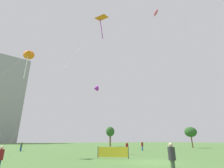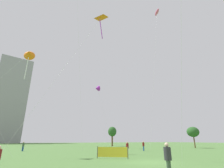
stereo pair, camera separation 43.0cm
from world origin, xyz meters
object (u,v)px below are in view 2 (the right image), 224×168
(kite_flying_0, at_px, (157,12))
(kite_flying_4, at_px, (101,20))
(person_standing_2, at_px, (168,157))
(distant_highrise_1, at_px, (9,100))
(event_banner, at_px, (112,152))
(person_standing_4, at_px, (143,145))
(park_tree_1, at_px, (112,132))
(kite_flying_2, at_px, (97,89))
(person_standing_0, at_px, (127,147))
(park_tree_2, at_px, (193,132))
(kite_flying_3, at_px, (29,54))
(person_standing_5, at_px, (23,146))

(kite_flying_0, bearing_deg, kite_flying_4, -156.93)
(person_standing_2, bearing_deg, distant_highrise_1, 78.27)
(event_banner, bearing_deg, person_standing_4, 40.76)
(park_tree_1, height_order, distant_highrise_1, distant_highrise_1)
(kite_flying_2, bearing_deg, person_standing_4, -72.32)
(person_standing_0, distance_m, kite_flying_4, 18.54)
(event_banner, bearing_deg, park_tree_1, 63.71)
(person_standing_2, xyz_separation_m, kite_flying_0, (19.31, 19.02, 33.04))
(person_standing_2, bearing_deg, person_standing_4, 35.42)
(person_standing_0, height_order, event_banner, person_standing_0)
(kite_flying_2, relative_size, park_tree_2, 3.08)
(person_standing_0, bearing_deg, park_tree_1, -6.73)
(kite_flying_3, bearing_deg, kite_flying_2, 43.73)
(kite_flying_0, xyz_separation_m, kite_flying_2, (-10.65, 14.78, -18.51))
(person_standing_5, distance_m, park_tree_1, 31.59)
(person_standing_5, bearing_deg, park_tree_1, 66.35)
(person_standing_2, bearing_deg, park_tree_1, 45.93)
(person_standing_2, bearing_deg, event_banner, 59.59)
(kite_flying_0, bearing_deg, person_standing_4, 171.91)
(kite_flying_2, relative_size, distant_highrise_1, 0.26)
(park_tree_1, bearing_deg, distant_highrise_1, 114.77)
(person_standing_4, height_order, kite_flying_4, kite_flying_4)
(kite_flying_4, xyz_separation_m, park_tree_1, (19.00, 34.71, -13.72))
(person_standing_0, distance_m, park_tree_2, 28.68)
(kite_flying_0, bearing_deg, person_standing_2, -135.43)
(person_standing_5, bearing_deg, kite_flying_0, 13.88)
(person_standing_0, xyz_separation_m, park_tree_1, (13.32, 31.73, 3.68))
(person_standing_4, relative_size, kite_flying_2, 0.11)
(person_standing_2, relative_size, person_standing_5, 1.05)
(kite_flying_2, height_order, kite_flying_3, kite_flying_2)
(person_standing_4, bearing_deg, park_tree_2, 112.71)
(park_tree_2, bearing_deg, person_standing_4, -167.93)
(distant_highrise_1, bearing_deg, person_standing_5, -91.84)
(kite_flying_0, distance_m, event_banner, 38.85)
(person_standing_5, height_order, kite_flying_3, kite_flying_3)
(kite_flying_3, bearing_deg, park_tree_1, 45.53)
(person_standing_2, distance_m, event_banner, 10.15)
(kite_flying_3, relative_size, park_tree_2, 2.79)
(person_standing_4, relative_size, kite_flying_3, 0.12)
(person_standing_5, height_order, distant_highrise_1, distant_highrise_1)
(kite_flying_2, height_order, distant_highrise_1, distant_highrise_1)
(park_tree_1, relative_size, event_banner, 2.30)
(person_standing_0, bearing_deg, kite_flying_2, 8.05)
(kite_flying_3, bearing_deg, distant_highrise_1, 96.92)
(kite_flying_2, bearing_deg, person_standing_5, -162.77)
(park_tree_2, relative_size, event_banner, 1.92)
(person_standing_4, distance_m, kite_flying_0, 33.64)
(person_standing_2, xyz_separation_m, kite_flying_4, (0.18, 10.88, 17.35))
(person_standing_2, height_order, person_standing_5, person_standing_2)
(kite_flying_3, distance_m, event_banner, 18.27)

